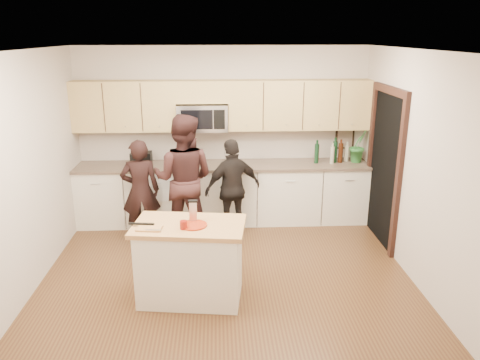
{
  "coord_description": "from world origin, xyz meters",
  "views": [
    {
      "loc": [
        -0.09,
        -5.27,
        2.88
      ],
      "look_at": [
        0.19,
        0.35,
        1.1
      ],
      "focal_mm": 35.0,
      "sensor_mm": 36.0,
      "label": 1
    }
  ],
  "objects_px": {
    "island": "(190,261)",
    "toaster": "(141,159)",
    "woman_right": "(233,188)",
    "woman_left": "(141,191)",
    "woman_center": "(184,179)"
  },
  "relations": [
    {
      "from": "island",
      "to": "toaster",
      "type": "distance_m",
      "value": 2.46
    },
    {
      "from": "island",
      "to": "woman_right",
      "type": "bearing_deg",
      "value": 79.81
    },
    {
      "from": "woman_left",
      "to": "woman_center",
      "type": "relative_size",
      "value": 0.81
    },
    {
      "from": "island",
      "to": "woman_center",
      "type": "bearing_deg",
      "value": 102.99
    },
    {
      "from": "woman_center",
      "to": "woman_right",
      "type": "xyz_separation_m",
      "value": [
        0.69,
        0.11,
        -0.19
      ]
    },
    {
      "from": "woman_center",
      "to": "woman_left",
      "type": "bearing_deg",
      "value": 10.03
    },
    {
      "from": "woman_left",
      "to": "woman_right",
      "type": "distance_m",
      "value": 1.31
    },
    {
      "from": "woman_center",
      "to": "woman_right",
      "type": "relative_size",
      "value": 1.26
    },
    {
      "from": "woman_left",
      "to": "toaster",
      "type": "bearing_deg",
      "value": -92.19
    },
    {
      "from": "toaster",
      "to": "woman_center",
      "type": "distance_m",
      "value": 0.95
    },
    {
      "from": "toaster",
      "to": "woman_right",
      "type": "height_order",
      "value": "woman_right"
    },
    {
      "from": "island",
      "to": "woman_left",
      "type": "relative_size",
      "value": 0.86
    },
    {
      "from": "woman_left",
      "to": "woman_right",
      "type": "height_order",
      "value": "woman_left"
    },
    {
      "from": "island",
      "to": "woman_right",
      "type": "xyz_separation_m",
      "value": [
        0.53,
        1.7,
        0.27
      ]
    },
    {
      "from": "island",
      "to": "woman_center",
      "type": "relative_size",
      "value": 0.7
    }
  ]
}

